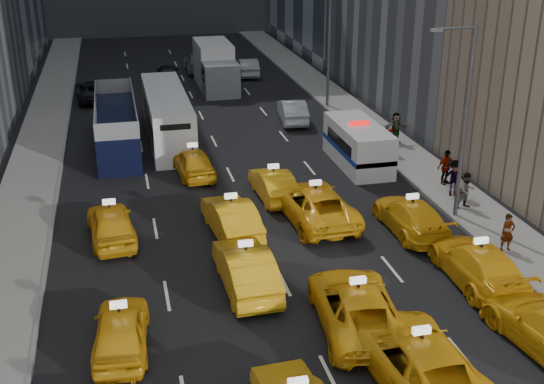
% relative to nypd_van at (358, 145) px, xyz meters
% --- Properties ---
extents(sidewalk_west, '(3.00, 90.00, 0.15)m').
position_rel_nypd_van_xyz_m(sidewalk_west, '(-17.78, 5.12, -1.08)').
color(sidewalk_west, gray).
rests_on(sidewalk_west, ground).
extents(sidewalk_east, '(3.00, 90.00, 0.15)m').
position_rel_nypd_van_xyz_m(sidewalk_east, '(3.22, 5.12, -1.08)').
color(sidewalk_east, gray).
rests_on(sidewalk_east, ground).
extents(curb_west, '(0.15, 90.00, 0.18)m').
position_rel_nypd_van_xyz_m(curb_west, '(-16.33, 5.12, -1.06)').
color(curb_west, slate).
rests_on(curb_west, ground).
extents(curb_east, '(0.15, 90.00, 0.18)m').
position_rel_nypd_van_xyz_m(curb_east, '(1.77, 5.12, -1.06)').
color(curb_east, slate).
rests_on(curb_east, ground).
extents(streetlight_near, '(2.15, 0.22, 9.00)m').
position_rel_nypd_van_xyz_m(streetlight_near, '(1.90, -7.88, 3.77)').
color(streetlight_near, '#595B60').
rests_on(streetlight_near, ground).
extents(streetlight_far, '(2.15, 0.22, 9.00)m').
position_rel_nypd_van_xyz_m(streetlight_far, '(1.90, 12.12, 3.77)').
color(streetlight_far, '#595B60').
rests_on(streetlight_far, ground).
extents(taxi_6, '(3.06, 6.15, 1.67)m').
position_rel_nypd_van_xyz_m(taxi_6, '(-4.81, -18.75, -0.32)').
color(taxi_6, orange).
rests_on(taxi_6, ground).
extents(taxi_8, '(2.07, 4.44, 1.47)m').
position_rel_nypd_van_xyz_m(taxi_8, '(-13.49, -14.93, -0.42)').
color(taxi_8, orange).
rests_on(taxi_8, ground).
extents(taxi_9, '(1.92, 5.10, 1.66)m').
position_rel_nypd_van_xyz_m(taxi_9, '(-8.76, -11.97, -0.32)').
color(taxi_9, orange).
rests_on(taxi_9, ground).
extents(taxi_10, '(3.22, 6.00, 1.60)m').
position_rel_nypd_van_xyz_m(taxi_10, '(-5.58, -15.42, -0.35)').
color(taxi_10, orange).
rests_on(taxi_10, ground).
extents(taxi_11, '(2.36, 5.49, 1.58)m').
position_rel_nypd_van_xyz_m(taxi_11, '(0.00, -13.59, -0.37)').
color(taxi_11, orange).
rests_on(taxi_11, ground).
extents(taxi_12, '(2.32, 4.82, 1.59)m').
position_rel_nypd_van_xyz_m(taxi_12, '(-13.68, -6.62, -0.36)').
color(taxi_12, orange).
rests_on(taxi_12, ground).
extents(taxi_13, '(2.19, 5.06, 1.62)m').
position_rel_nypd_van_xyz_m(taxi_13, '(-8.50, -7.23, -0.34)').
color(taxi_13, orange).
rests_on(taxi_13, ground).
extents(taxi_14, '(3.08, 6.11, 1.66)m').
position_rel_nypd_van_xyz_m(taxi_14, '(-4.48, -6.67, -0.32)').
color(taxi_14, orange).
rests_on(taxi_14, ground).
extents(taxi_15, '(2.13, 5.14, 1.49)m').
position_rel_nypd_van_xyz_m(taxi_15, '(-0.65, -8.78, -0.41)').
color(taxi_15, orange).
rests_on(taxi_15, ground).
extents(taxi_16, '(2.22, 4.63, 1.53)m').
position_rel_nypd_van_xyz_m(taxi_16, '(-9.24, 0.43, -0.39)').
color(taxi_16, orange).
rests_on(taxi_16, ground).
extents(taxi_17, '(1.76, 4.50, 1.46)m').
position_rel_nypd_van_xyz_m(taxi_17, '(-5.73, -3.61, -0.42)').
color(taxi_17, orange).
rests_on(taxi_17, ground).
extents(nypd_van, '(2.46, 5.99, 2.55)m').
position_rel_nypd_van_xyz_m(nypd_van, '(0.00, 0.00, 0.00)').
color(nypd_van, silver).
rests_on(nypd_van, ground).
extents(double_decker, '(2.65, 10.46, 3.03)m').
position_rel_nypd_van_xyz_m(double_decker, '(-13.12, 6.17, 0.34)').
color(double_decker, black).
rests_on(double_decker, ground).
extents(city_bus, '(2.89, 11.62, 2.98)m').
position_rel_nypd_van_xyz_m(city_bus, '(-10.00, 7.33, 0.32)').
color(city_bus, silver).
rests_on(city_bus, ground).
extents(box_truck, '(2.84, 7.87, 3.57)m').
position_rel_nypd_van_xyz_m(box_truck, '(-5.02, 19.83, 0.61)').
color(box_truck, white).
rests_on(box_truck, ground).
extents(misc_car_0, '(2.19, 4.84, 1.54)m').
position_rel_nypd_van_xyz_m(misc_car_0, '(-1.40, 9.09, -0.38)').
color(misc_car_0, '#B1B5B9').
rests_on(misc_car_0, ground).
extents(misc_car_1, '(2.99, 5.64, 1.51)m').
position_rel_nypd_van_xyz_m(misc_car_1, '(-14.65, 18.19, -0.40)').
color(misc_car_1, black).
rests_on(misc_car_1, ground).
extents(misc_car_2, '(2.42, 5.67, 1.63)m').
position_rel_nypd_van_xyz_m(misc_car_2, '(-5.61, 26.39, -0.34)').
color(misc_car_2, gray).
rests_on(misc_car_2, ground).
extents(misc_car_3, '(2.02, 4.59, 1.54)m').
position_rel_nypd_van_xyz_m(misc_car_3, '(-8.62, 22.77, -0.39)').
color(misc_car_3, black).
rests_on(misc_car_3, ground).
extents(misc_car_4, '(2.01, 4.72, 1.51)m').
position_rel_nypd_van_xyz_m(misc_car_4, '(-1.59, 23.68, -0.40)').
color(misc_car_4, '#929599').
rests_on(misc_car_4, ground).
extents(pedestrian_0, '(0.62, 0.42, 1.63)m').
position_rel_nypd_van_xyz_m(pedestrian_0, '(2.39, -11.66, -0.19)').
color(pedestrian_0, gray).
rests_on(pedestrian_0, sidewalk_east).
extents(pedestrian_1, '(0.89, 0.54, 1.76)m').
position_rel_nypd_van_xyz_m(pedestrian_1, '(2.87, -7.21, -0.12)').
color(pedestrian_1, gray).
rests_on(pedestrian_1, sidewalk_east).
extents(pedestrian_2, '(1.29, 0.79, 1.86)m').
position_rel_nypd_van_xyz_m(pedestrian_2, '(3.01, -5.69, -0.07)').
color(pedestrian_2, gray).
rests_on(pedestrian_2, sidewalk_east).
extents(pedestrian_3, '(1.17, 0.78, 1.84)m').
position_rel_nypd_van_xyz_m(pedestrian_3, '(3.32, -4.13, -0.08)').
color(pedestrian_3, gray).
rests_on(pedestrian_3, sidewalk_east).
extents(pedestrian_4, '(0.84, 0.63, 1.52)m').
position_rel_nypd_van_xyz_m(pedestrian_4, '(2.27, 0.93, -0.24)').
color(pedestrian_4, gray).
rests_on(pedestrian_4, sidewalk_east).
extents(pedestrian_5, '(1.77, 0.55, 1.89)m').
position_rel_nypd_van_xyz_m(pedestrian_5, '(3.47, 2.86, -0.06)').
color(pedestrian_5, gray).
rests_on(pedestrian_5, sidewalk_east).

